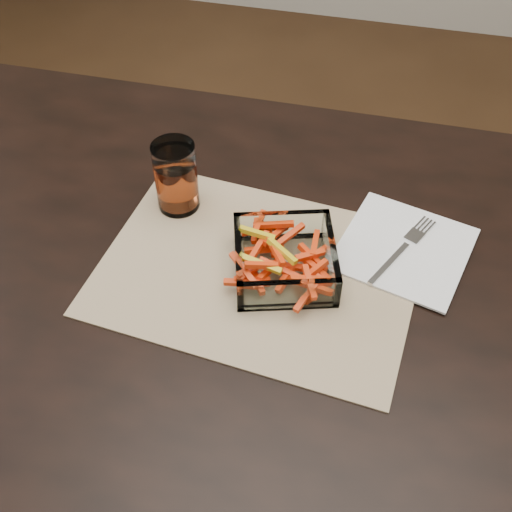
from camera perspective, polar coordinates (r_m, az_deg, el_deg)
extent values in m
plane|color=#331E0F|center=(1.56, 5.42, -21.36)|extent=(4.50, 4.50, 0.00)
cube|color=black|center=(0.92, 8.65, -4.81)|extent=(1.60, 0.90, 0.03)
cylinder|color=black|center=(1.61, -17.26, 2.25)|extent=(0.06, 0.06, 0.72)
cube|color=tan|center=(0.93, 0.17, -1.29)|extent=(0.48, 0.37, 0.00)
cube|color=white|center=(0.93, 2.53, -1.21)|extent=(0.17, 0.17, 0.01)
cube|color=white|center=(0.95, 2.25, 2.68)|extent=(0.14, 0.05, 0.06)
cube|color=white|center=(0.87, 2.94, -3.49)|extent=(0.14, 0.05, 0.06)
cube|color=white|center=(0.91, -1.56, -0.43)|extent=(0.05, 0.14, 0.06)
cube|color=white|center=(0.92, 6.67, -0.10)|extent=(0.05, 0.14, 0.06)
cylinder|color=white|center=(1.00, -7.13, 7.01)|extent=(0.07, 0.07, 0.12)
cylinder|color=#A53B17|center=(1.00, -7.06, 6.45)|extent=(0.06, 0.06, 0.08)
cube|color=white|center=(0.98, 13.02, 0.67)|extent=(0.22, 0.22, 0.00)
cube|color=silver|center=(0.95, 11.73, -0.64)|extent=(0.05, 0.09, 0.00)
cube|color=silver|center=(1.00, 13.91, 1.73)|extent=(0.03, 0.04, 0.00)
cube|color=silver|center=(1.02, 14.34, 2.91)|extent=(0.02, 0.03, 0.00)
cube|color=silver|center=(1.02, 14.63, 2.76)|extent=(0.02, 0.03, 0.00)
cube|color=silver|center=(1.02, 14.92, 2.59)|extent=(0.02, 0.03, 0.00)
cube|color=silver|center=(1.02, 15.21, 2.44)|extent=(0.02, 0.03, 0.00)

